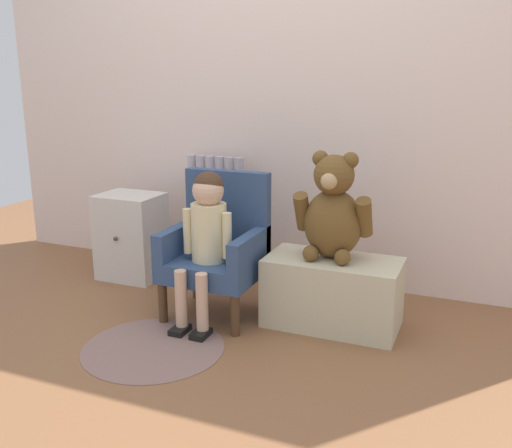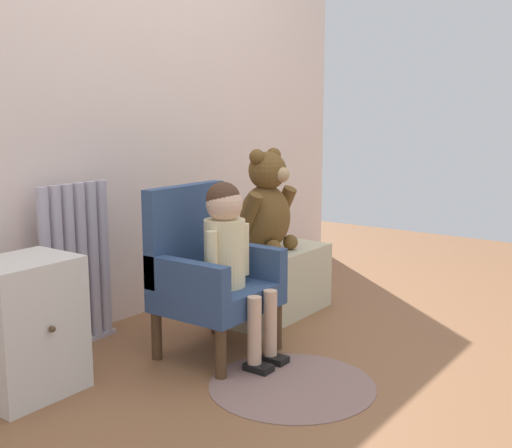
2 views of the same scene
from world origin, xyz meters
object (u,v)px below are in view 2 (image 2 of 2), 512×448
(radiator, at_px, (77,266))
(child_armchair, at_px, (208,274))
(floor_rug, at_px, (293,385))
(low_bench, at_px, (272,282))
(small_dresser, at_px, (26,327))
(child_figure, at_px, (229,245))
(large_teddy_bear, at_px, (266,206))

(radiator, relative_size, child_armchair, 1.01)
(child_armchair, relative_size, floor_rug, 1.13)
(child_armchair, relative_size, low_bench, 1.13)
(radiator, height_order, floor_rug, radiator)
(small_dresser, xyz_separation_m, floor_rug, (0.61, -0.75, -0.25))
(child_armchair, bearing_deg, floor_rug, -100.30)
(radiator, relative_size, child_figure, 0.97)
(radiator, relative_size, small_dresser, 1.42)
(child_armchair, height_order, low_bench, child_armchair)
(low_bench, height_order, large_teddy_bear, large_teddy_bear)
(radiator, xyz_separation_m, small_dresser, (-0.43, -0.25, -0.10))
(child_figure, distance_m, floor_rug, 0.61)
(floor_rug, bearing_deg, child_figure, 76.57)
(radiator, height_order, child_armchair, radiator)
(child_armchair, distance_m, child_figure, 0.18)
(small_dresser, relative_size, child_figure, 0.68)
(low_bench, relative_size, floor_rug, 1.00)
(child_armchair, bearing_deg, radiator, 117.19)
(floor_rug, bearing_deg, small_dresser, 129.29)
(radiator, bearing_deg, floor_rug, -79.83)
(radiator, relative_size, floor_rug, 1.13)
(small_dresser, bearing_deg, low_bench, -9.17)
(large_teddy_bear, distance_m, floor_rug, 1.02)
(small_dresser, distance_m, low_bench, 1.30)
(low_bench, bearing_deg, small_dresser, 170.83)
(radiator, xyz_separation_m, child_armchair, (0.27, -0.52, -0.01))
(large_teddy_bear, relative_size, floor_rug, 0.80)
(radiator, distance_m, large_teddy_bear, 0.95)
(small_dresser, distance_m, floor_rug, 1.00)
(radiator, xyz_separation_m, low_bench, (0.84, -0.46, -0.19))
(child_figure, height_order, floor_rug, child_figure)
(child_figure, distance_m, large_teddy_bear, 0.60)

